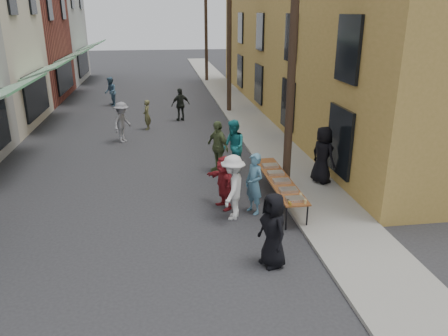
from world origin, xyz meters
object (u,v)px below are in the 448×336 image
object	(u,v)px
serving_table	(279,180)
guest_front_a	(273,230)
server	(323,155)
utility_pole_near	(293,50)
catering_tray_sausage	(295,199)
utility_pole_far	(206,25)
utility_pole_mid	(229,32)
guest_front_c	(233,147)

from	to	relation	value
serving_table	guest_front_a	world-z (taller)	guest_front_a
server	utility_pole_near	bearing A→B (deg)	75.81
utility_pole_near	catering_tray_sausage	bearing A→B (deg)	-101.10
utility_pole_near	server	bearing A→B (deg)	10.11
utility_pole_far	server	size ratio (longest dim) A/B	4.65
utility_pole_mid	utility_pole_far	bearing A→B (deg)	90.00
utility_pole_near	guest_front_c	distance (m)	4.25
server	guest_front_a	bearing A→B (deg)	123.66
utility_pole_mid	guest_front_c	size ratio (longest dim) A/B	4.61
utility_pole_mid	guest_front_a	distance (m)	16.85
utility_pole_mid	serving_table	size ratio (longest dim) A/B	2.25
utility_pole_near	utility_pole_mid	size ratio (longest dim) A/B	1.00
catering_tray_sausage	server	xyz separation A→B (m)	(1.80, 2.78, 0.28)
utility_pole_mid	guest_front_c	distance (m)	10.82
guest_front_c	server	xyz separation A→B (m)	(2.75, -1.65, 0.09)
utility_pole_mid	utility_pole_far	size ratio (longest dim) A/B	1.00
utility_pole_far	serving_table	xyz separation A→B (m)	(-0.50, -24.90, -3.79)
utility_pole_near	utility_pole_far	distance (m)	24.00
utility_pole_near	catering_tray_sausage	world-z (taller)	utility_pole_near
catering_tray_sausage	guest_front_c	world-z (taller)	guest_front_c
guest_front_a	server	world-z (taller)	server
utility_pole_near	utility_pole_mid	xyz separation A→B (m)	(0.00, 12.00, 0.00)
serving_table	guest_front_a	xyz separation A→B (m)	(-1.09, -3.49, 0.18)
server	utility_pole_mid	bearing A→B (deg)	-17.99
guest_front_a	server	xyz separation A→B (m)	(2.89, 4.62, 0.17)
guest_front_a	serving_table	bearing A→B (deg)	144.05
utility_pole_near	serving_table	distance (m)	3.92
serving_table	catering_tray_sausage	xyz separation A→B (m)	(-0.00, -1.65, 0.08)
utility_pole_far	catering_tray_sausage	xyz separation A→B (m)	(-0.50, -26.55, -3.71)
catering_tray_sausage	serving_table	bearing A→B (deg)	90.00
utility_pole_far	guest_front_a	world-z (taller)	utility_pole_far
utility_pole_near	utility_pole_far	bearing A→B (deg)	90.00
guest_front_c	guest_front_a	bearing A→B (deg)	-11.77
utility_pole_near	catering_tray_sausage	xyz separation A→B (m)	(-0.50, -2.55, -3.71)
utility_pole_near	guest_front_c	world-z (taller)	utility_pole_near
utility_pole_far	catering_tray_sausage	size ratio (longest dim) A/B	18.00
utility_pole_far	guest_front_a	xyz separation A→B (m)	(-1.59, -28.39, -3.60)
guest_front_a	server	distance (m)	5.45
utility_pole_far	serving_table	bearing A→B (deg)	-91.15
guest_front_a	guest_front_c	xyz separation A→B (m)	(0.14, 6.26, 0.08)
utility_pole_mid	serving_table	distance (m)	13.45
utility_pole_near	guest_front_a	xyz separation A→B (m)	(-1.59, -4.39, -3.60)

